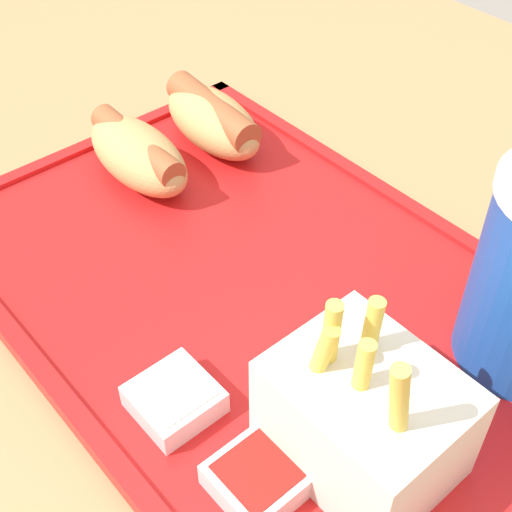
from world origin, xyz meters
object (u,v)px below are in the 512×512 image
at_px(hot_dog_far, 213,119).
at_px(hot_dog_near, 138,153).
at_px(fries_carton, 364,417).
at_px(sauce_cup_mayo, 174,399).
at_px(sauce_cup_ketchup, 258,478).

height_order(hot_dog_far, hot_dog_near, same).
xyz_separation_m(hot_dog_far, fries_carton, (0.29, -0.13, 0.01)).
relative_size(sauce_cup_mayo, sauce_cup_ketchup, 1.00).
bearing_deg(hot_dog_far, hot_dog_near, -90.00).
bearing_deg(hot_dog_far, fries_carton, -23.70).
relative_size(hot_dog_far, sauce_cup_ketchup, 2.59).
height_order(hot_dog_near, sauce_cup_ketchup, hot_dog_near).
xyz_separation_m(hot_dog_near, sauce_cup_mayo, (0.20, -0.11, -0.01)).
height_order(hot_dog_near, sauce_cup_mayo, hot_dog_near).
distance_m(hot_dog_far, fries_carton, 0.32).
distance_m(hot_dog_far, hot_dog_near, 0.08).
relative_size(hot_dog_far, fries_carton, 1.03).
bearing_deg(hot_dog_near, sauce_cup_mayo, -29.01).
distance_m(hot_dog_near, sauce_cup_mayo, 0.23).
bearing_deg(sauce_cup_mayo, hot_dog_near, 150.99).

